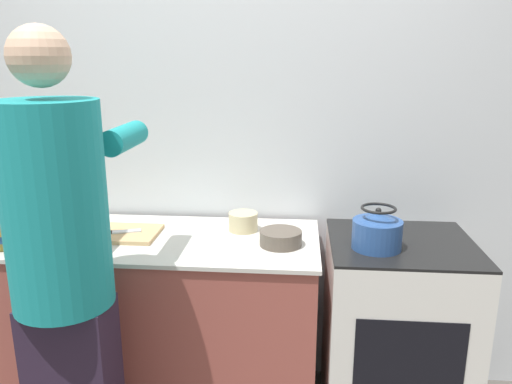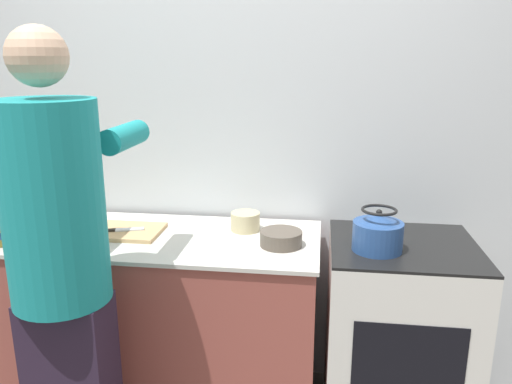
{
  "view_description": "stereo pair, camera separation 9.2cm",
  "coord_description": "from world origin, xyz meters",
  "px_view_note": "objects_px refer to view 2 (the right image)",
  "views": [
    {
      "loc": [
        0.33,
        -1.8,
        1.69
      ],
      "look_at": [
        0.16,
        0.21,
        1.15
      ],
      "focal_mm": 35.0,
      "sensor_mm": 36.0,
      "label": 1
    },
    {
      "loc": [
        0.42,
        -1.79,
        1.69
      ],
      "look_at": [
        0.16,
        0.21,
        1.15
      ],
      "focal_mm": 35.0,
      "sensor_mm": 36.0,
      "label": 2
    }
  ],
  "objects_px": {
    "cutting_board": "(121,231)",
    "bowl_prep": "(245,221)",
    "knife": "(120,230)",
    "kettle": "(378,233)",
    "canister_jar": "(63,208)",
    "oven": "(397,338)",
    "person": "(62,266)"
  },
  "relations": [
    {
      "from": "cutting_board",
      "to": "bowl_prep",
      "type": "relative_size",
      "value": 2.72
    },
    {
      "from": "knife",
      "to": "bowl_prep",
      "type": "bearing_deg",
      "value": -4.68
    },
    {
      "from": "cutting_board",
      "to": "kettle",
      "type": "distance_m",
      "value": 1.17
    },
    {
      "from": "kettle",
      "to": "canister_jar",
      "type": "relative_size",
      "value": 1.25
    },
    {
      "from": "knife",
      "to": "canister_jar",
      "type": "distance_m",
      "value": 0.35
    },
    {
      "from": "knife",
      "to": "kettle",
      "type": "distance_m",
      "value": 1.17
    },
    {
      "from": "cutting_board",
      "to": "kettle",
      "type": "xyz_separation_m",
      "value": [
        1.16,
        -0.11,
        0.09
      ]
    },
    {
      "from": "oven",
      "to": "cutting_board",
      "type": "xyz_separation_m",
      "value": [
        -1.29,
        0.02,
        0.45
      ]
    },
    {
      "from": "kettle",
      "to": "canister_jar",
      "type": "distance_m",
      "value": 1.5
    },
    {
      "from": "knife",
      "to": "bowl_prep",
      "type": "distance_m",
      "value": 0.59
    },
    {
      "from": "person",
      "to": "cutting_board",
      "type": "distance_m",
      "value": 0.57
    },
    {
      "from": "kettle",
      "to": "knife",
      "type": "bearing_deg",
      "value": 175.5
    },
    {
      "from": "knife",
      "to": "kettle",
      "type": "relative_size",
      "value": 1.02
    },
    {
      "from": "knife",
      "to": "oven",
      "type": "bearing_deg",
      "value": -17.94
    },
    {
      "from": "oven",
      "to": "canister_jar",
      "type": "bearing_deg",
      "value": 176.14
    },
    {
      "from": "bowl_prep",
      "to": "knife",
      "type": "bearing_deg",
      "value": -166.92
    },
    {
      "from": "cutting_board",
      "to": "knife",
      "type": "distance_m",
      "value": 0.02
    },
    {
      "from": "kettle",
      "to": "canister_jar",
      "type": "xyz_separation_m",
      "value": [
        -1.49,
        0.2,
        -0.01
      ]
    },
    {
      "from": "kettle",
      "to": "canister_jar",
      "type": "bearing_deg",
      "value": 172.49
    },
    {
      "from": "knife",
      "to": "person",
      "type": "bearing_deg",
      "value": -105.96
    },
    {
      "from": "oven",
      "to": "person",
      "type": "xyz_separation_m",
      "value": [
        -1.27,
        -0.55,
        0.52
      ]
    },
    {
      "from": "oven",
      "to": "kettle",
      "type": "height_order",
      "value": "kettle"
    },
    {
      "from": "oven",
      "to": "canister_jar",
      "type": "xyz_separation_m",
      "value": [
        -1.62,
        0.11,
        0.52
      ]
    },
    {
      "from": "person",
      "to": "kettle",
      "type": "bearing_deg",
      "value": 21.83
    },
    {
      "from": "cutting_board",
      "to": "kettle",
      "type": "relative_size",
      "value": 1.81
    },
    {
      "from": "oven",
      "to": "kettle",
      "type": "bearing_deg",
      "value": -145.21
    },
    {
      "from": "person",
      "to": "canister_jar",
      "type": "distance_m",
      "value": 0.74
    },
    {
      "from": "oven",
      "to": "cutting_board",
      "type": "relative_size",
      "value": 2.44
    },
    {
      "from": "person",
      "to": "oven",
      "type": "bearing_deg",
      "value": 23.25
    },
    {
      "from": "canister_jar",
      "to": "oven",
      "type": "bearing_deg",
      "value": -3.86
    },
    {
      "from": "kettle",
      "to": "cutting_board",
      "type": "bearing_deg",
      "value": 174.62
    },
    {
      "from": "person",
      "to": "bowl_prep",
      "type": "distance_m",
      "value": 0.88
    }
  ]
}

